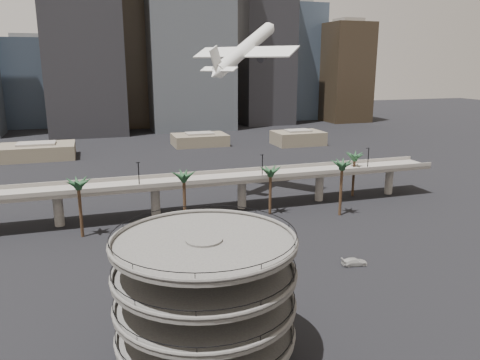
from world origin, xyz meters
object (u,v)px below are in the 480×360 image
object	(u,v)px
parking_ramp	(205,289)
car_b	(282,259)
car_c	(354,262)
airborne_jet	(245,49)
car_a	(242,261)
overpass	(200,184)

from	to	relation	value
parking_ramp	car_b	distance (m)	33.22
car_c	airborne_jet	bearing A→B (deg)	12.36
airborne_jet	car_a	distance (m)	64.37
overpass	car_a	xyz separation A→B (m)	(0.28, -33.13, -6.66)
car_c	parking_ramp	bearing A→B (deg)	129.55
parking_ramp	car_a	bearing A→B (deg)	62.82
overpass	parking_ramp	bearing A→B (deg)	-102.43
car_b	car_c	xyz separation A→B (m)	(12.28, -5.23, -0.02)
car_b	car_c	world-z (taller)	car_b
car_b	parking_ramp	bearing A→B (deg)	120.43
parking_ramp	overpass	xyz separation A→B (m)	(13.00, 59.00, -2.50)
overpass	airborne_jet	bearing A→B (deg)	42.06
car_a	car_b	xyz separation A→B (m)	(7.29, -1.44, 0.02)
overpass	car_c	size ratio (longest dim) A/B	27.53
car_c	car_b	bearing A→B (deg)	76.16
parking_ramp	car_c	bearing A→B (deg)	30.30
overpass	airborne_jet	size ratio (longest dim) A/B	4.69
parking_ramp	car_b	bearing A→B (deg)	49.90
parking_ramp	car_a	distance (m)	30.48
overpass	car_a	size ratio (longest dim) A/B	32.37
car_a	car_b	distance (m)	7.43
parking_ramp	car_c	size ratio (longest dim) A/B	4.70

